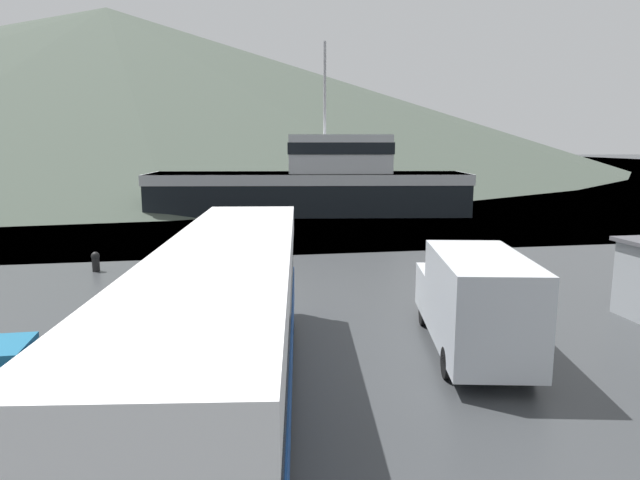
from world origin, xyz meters
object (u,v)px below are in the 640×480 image
object	(u,v)px
tour_bus	(228,320)
fishing_boat	(314,184)
delivery_van	(474,300)
storage_bin	(2,374)

from	to	relation	value
tour_bus	fishing_boat	bearing A→B (deg)	85.42
delivery_van	fishing_boat	bearing A→B (deg)	100.84
tour_bus	fishing_boat	world-z (taller)	fishing_boat
tour_bus	delivery_van	size ratio (longest dim) A/B	2.08
delivery_van	fishing_boat	size ratio (longest dim) A/B	0.27
delivery_van	tour_bus	bearing A→B (deg)	-148.58
fishing_boat	delivery_van	bearing A→B (deg)	-172.81
tour_bus	delivery_van	distance (m)	6.33
tour_bus	storage_bin	bearing A→B (deg)	174.38
tour_bus	fishing_boat	size ratio (longest dim) A/B	0.57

